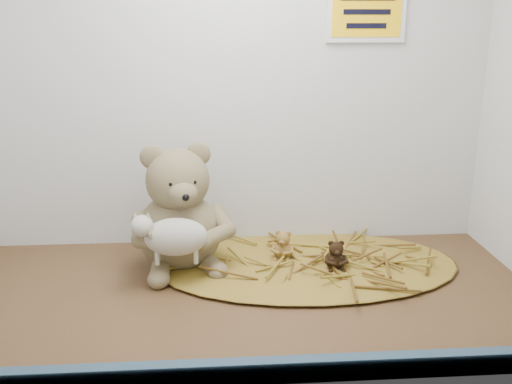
{
  "coord_description": "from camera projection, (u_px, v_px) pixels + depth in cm",
  "views": [
    {
      "loc": [
        -4.86,
        -104.24,
        53.64
      ],
      "look_at": [
        3.02,
        4.65,
        20.28
      ],
      "focal_mm": 40.0,
      "sensor_mm": 36.0,
      "label": 1
    }
  ],
  "objects": [
    {
      "name": "toy_lamb",
      "position": [
        176.0,
        237.0,
        1.17
      ],
      "size": [
        17.1,
        10.44,
        11.05
      ],
      "primitive_type": null,
      "color": "beige",
      "rests_on": "main_teddy"
    },
    {
      "name": "alcove_shell",
      "position": [
        239.0,
        65.0,
        1.11
      ],
      "size": [
        120.4,
        60.2,
        90.4
      ],
      "color": "#442B17",
      "rests_on": "ground"
    },
    {
      "name": "front_rail",
      "position": [
        252.0,
        371.0,
        0.87
      ],
      "size": [
        119.28,
        2.2,
        3.6
      ],
      "primitive_type": "cube",
      "color": "#37556A",
      "rests_on": "shelf_floor"
    },
    {
      "name": "wall_sign",
      "position": [
        366.0,
        12.0,
        1.29
      ],
      "size": [
        16.0,
        1.2,
        11.0
      ],
      "primitive_type": "cube",
      "color": "#F5B70C",
      "rests_on": "back_wall"
    },
    {
      "name": "mini_teddy_brown",
      "position": [
        336.0,
        253.0,
        1.24
      ],
      "size": [
        5.43,
        5.71,
        6.49
      ],
      "primitive_type": null,
      "rotation": [
        0.0,
        0.0,
        -0.04
      ],
      "color": "black",
      "rests_on": "straw_bed"
    },
    {
      "name": "straw_bed",
      "position": [
        308.0,
        264.0,
        1.28
      ],
      "size": [
        67.45,
        39.16,
        1.31
      ],
      "primitive_type": "ellipsoid",
      "color": "brown",
      "rests_on": "shelf_floor"
    },
    {
      "name": "main_teddy",
      "position": [
        178.0,
        206.0,
        1.25
      ],
      "size": [
        27.59,
        28.51,
        28.02
      ],
      "primitive_type": null,
      "rotation": [
        0.0,
        0.0,
        0.24
      ],
      "color": "#8C7D56",
      "rests_on": "shelf_floor"
    },
    {
      "name": "mini_teddy_tan",
      "position": [
        283.0,
        243.0,
        1.3
      ],
      "size": [
        6.79,
        6.98,
        6.6
      ],
      "primitive_type": null,
      "rotation": [
        0.0,
        0.0,
        -0.31
      ],
      "color": "olive",
      "rests_on": "straw_bed"
    }
  ]
}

